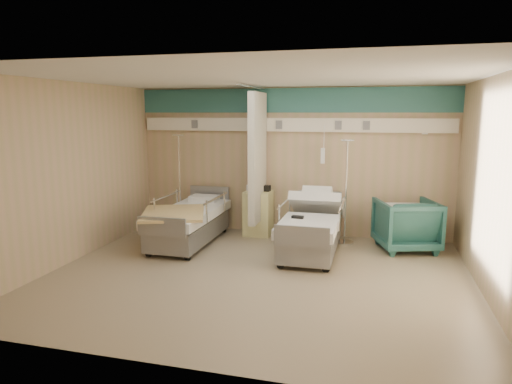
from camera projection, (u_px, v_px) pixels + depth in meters
ground at (257, 276)px, 6.58m from camera, size 6.00×5.00×0.00m
room_walls at (260, 146)px, 6.51m from camera, size 6.04×5.04×2.82m
bed_right at (311, 235)px, 7.61m from camera, size 1.00×2.16×0.63m
bed_left at (189, 226)px, 8.16m from camera, size 1.00×2.16×0.63m
bedside_cabinet at (258, 213)px, 8.74m from camera, size 0.50×0.48×0.85m
visitor_armchair at (406, 225)px, 7.78m from camera, size 1.19×1.20×0.88m
waffle_blanket at (407, 197)px, 7.71m from camera, size 0.71×0.66×0.07m
iv_stand_right at (345, 222)px, 8.18m from camera, size 0.33×0.33×1.86m
iv_stand_left at (181, 212)px, 8.95m from camera, size 0.34×0.34×1.91m
call_remote at (298, 217)px, 7.41m from camera, size 0.20×0.11×0.04m
tan_blanket at (173, 213)px, 7.69m from camera, size 1.39×1.54×0.04m
toiletry_bag at (265, 188)px, 8.67m from camera, size 0.22×0.15×0.11m
white_cup at (248, 188)px, 8.71m from camera, size 0.09×0.09×0.12m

